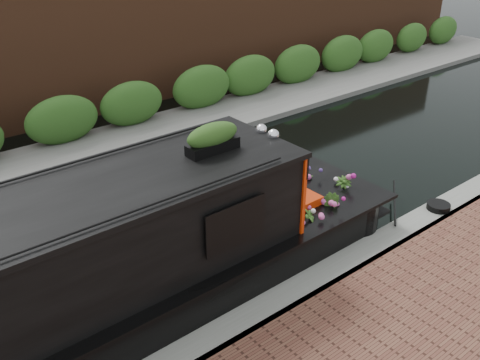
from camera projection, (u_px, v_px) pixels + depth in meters
ground at (165, 226)px, 10.77m from camera, size 80.00×80.00×0.00m
near_bank_coping at (276, 313)px, 8.50m from camera, size 40.00×0.60×0.50m
far_bank_path at (78, 158)px, 13.67m from camera, size 40.00×2.40×0.34m
far_hedge at (64, 147)px, 14.29m from camera, size 40.00×1.10×2.80m
far_brick_wall at (35, 124)px, 15.74m from camera, size 40.00×1.00×8.00m
narrowboat at (10, 318)px, 7.06m from camera, size 13.07×2.39×3.08m
rope_fender at (354, 201)px, 11.34m from camera, size 0.33×0.39×0.33m
coiled_mooring_rope at (438, 206)px, 10.87m from camera, size 0.47×0.47×0.12m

